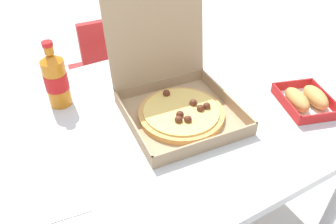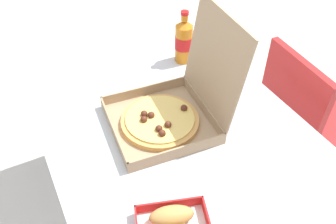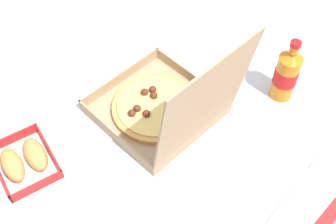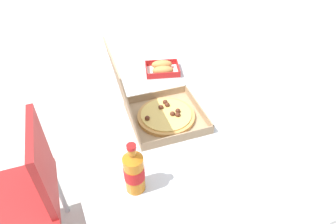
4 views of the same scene
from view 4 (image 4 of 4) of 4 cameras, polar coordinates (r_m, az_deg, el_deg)
name	(u,v)px [view 4 (image 4 of 4)]	position (r m, az deg, el deg)	size (l,w,h in m)	color
ground_plane	(165,214)	(1.89, -0.54, -19.33)	(10.00, 10.00, 0.00)	beige
dining_table	(164,140)	(1.38, -0.70, -5.52)	(1.30, 0.85, 0.72)	silver
chair	(24,192)	(1.54, -26.27, -13.87)	(0.43, 0.43, 0.83)	red
pizza_box_open	(158,111)	(1.33, -1.88, 0.11)	(0.36, 0.41, 0.37)	tan
bread_side_box	(162,68)	(1.69, -1.11, 8.56)	(0.20, 0.23, 0.06)	white
cola_bottle	(134,171)	(1.04, -6.65, -11.42)	(0.07, 0.07, 0.22)	orange
paper_menu	(242,184)	(1.15, 14.22, -13.44)	(0.21, 0.15, 0.00)	white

